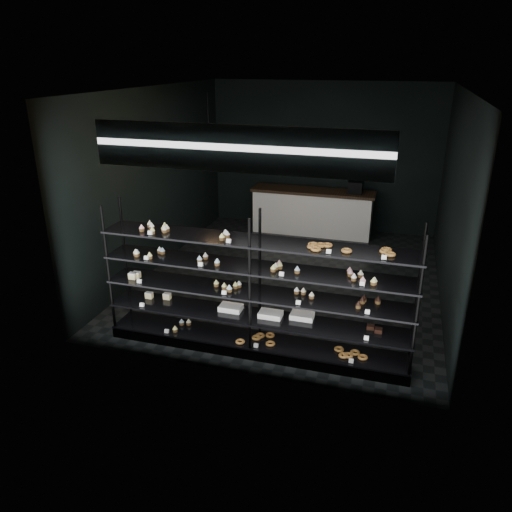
% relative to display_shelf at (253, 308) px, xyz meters
% --- Properties ---
extents(room, '(5.01, 6.01, 3.20)m').
position_rel_display_shelf_xyz_m(room, '(-0.05, 2.45, 0.97)').
color(room, black).
rests_on(room, ground).
extents(display_shelf, '(4.00, 0.50, 1.91)m').
position_rel_display_shelf_xyz_m(display_shelf, '(0.00, 0.00, 0.00)').
color(display_shelf, black).
rests_on(display_shelf, room).
extents(signage, '(3.30, 0.05, 0.50)m').
position_rel_display_shelf_xyz_m(signage, '(-0.05, -0.48, 2.12)').
color(signage, '#0C183F').
rests_on(signage, room).
extents(pendant_lamp, '(0.34, 0.34, 0.90)m').
position_rel_display_shelf_xyz_m(pendant_lamp, '(-1.03, 1.23, 1.82)').
color(pendant_lamp, black).
rests_on(pendant_lamp, room).
extents(service_counter, '(2.66, 0.65, 1.23)m').
position_rel_display_shelf_xyz_m(service_counter, '(-0.14, 4.95, -0.13)').
color(service_counter, silver).
rests_on(service_counter, room).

